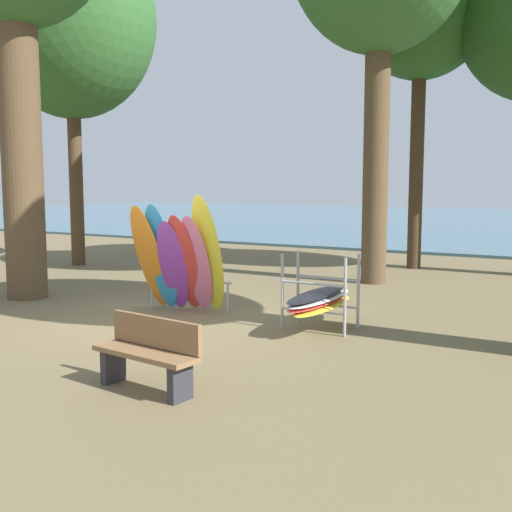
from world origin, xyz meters
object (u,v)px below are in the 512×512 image
(board_storage_rack, at_px, (320,299))
(tree_far_left_back, at_px, (71,20))
(leaning_board_pile, at_px, (179,261))
(park_bench, at_px, (149,352))

(board_storage_rack, bearing_deg, tree_far_left_back, 156.88)
(tree_far_left_back, height_order, leaning_board_pile, tree_far_left_back)
(park_bench, bearing_deg, board_storage_rack, 82.47)
(tree_far_left_back, xyz_separation_m, board_storage_rack, (9.43, -4.02, -6.44))
(tree_far_left_back, relative_size, board_storage_rack, 4.60)
(leaning_board_pile, relative_size, park_bench, 1.53)
(tree_far_left_back, relative_size, park_bench, 6.73)
(board_storage_rack, bearing_deg, park_bench, -97.53)
(leaning_board_pile, distance_m, board_storage_rack, 2.85)
(leaning_board_pile, bearing_deg, board_storage_rack, 1.16)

